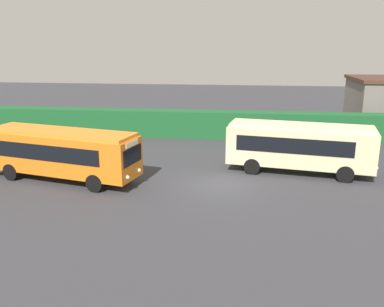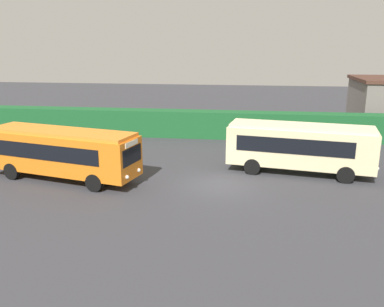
# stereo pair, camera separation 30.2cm
# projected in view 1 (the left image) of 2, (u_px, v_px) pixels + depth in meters

# --- Properties ---
(ground_plane) EXTENTS (113.45, 113.45, 0.00)m
(ground_plane) POSITION_uv_depth(u_px,v_px,m) (220.00, 185.00, 23.44)
(ground_plane) COLOR #38383D
(bus_orange) EXTENTS (9.59, 4.51, 2.98)m
(bus_orange) POSITION_uv_depth(u_px,v_px,m) (62.00, 152.00, 23.87)
(bus_orange) COLOR orange
(bus_orange) RESTS_ON ground_plane
(bus_cream) EXTENTS (9.04, 3.78, 3.06)m
(bus_cream) POSITION_uv_depth(u_px,v_px,m) (300.00, 145.00, 25.14)
(bus_cream) COLOR beige
(bus_cream) RESTS_ON ground_plane
(hedge_row) EXTENTS (68.73, 1.70, 2.25)m
(hedge_row) POSITION_uv_depth(u_px,v_px,m) (228.00, 125.00, 34.75)
(hedge_row) COLOR #1B582A
(hedge_row) RESTS_ON ground_plane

